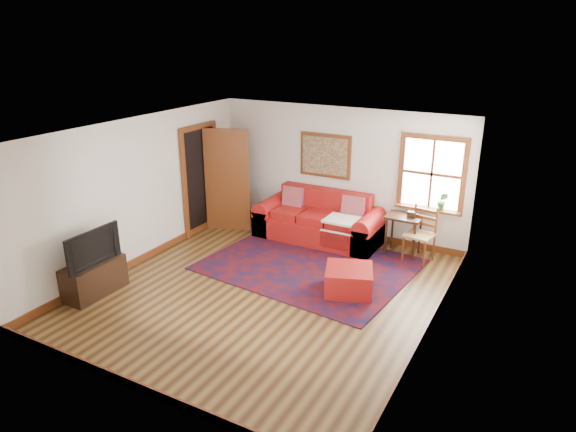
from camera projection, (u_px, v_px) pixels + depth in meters
The scene contains 13 objects.
ground at pixel (268, 290), 8.00m from camera, with size 5.50×5.50×0.00m, color #3B2410.
room_envelope at pixel (267, 189), 7.45m from camera, with size 5.04×5.54×2.52m.
window at pixel (433, 182), 8.99m from camera, with size 1.18×0.20×1.38m.
doorway at pixel (217, 178), 10.10m from camera, with size 0.89×1.08×2.14m.
framed_artwork at pixel (325, 156), 9.85m from camera, with size 1.05×0.07×0.85m.
persian_rug at pixel (310, 264), 8.86m from camera, with size 3.33×2.67×0.02m, color #510B0B.
red_leather_sofa at pixel (319, 224), 9.87m from camera, with size 2.38×0.98×0.93m.
red_ottoman at pixel (349, 280), 7.88m from camera, with size 0.71×0.71×0.40m, color #A01514.
side_table at pixel (404, 222), 9.08m from camera, with size 0.61×0.46×0.74m.
ladder_back_chair at pixel (421, 232), 8.88m from camera, with size 0.53×0.51×0.98m.
media_cabinet at pixel (94, 278), 7.82m from camera, with size 0.43×0.96×0.53m, color black.
television at pixel (89, 247), 7.60m from camera, with size 0.96×0.13×0.55m, color black.
candle_hurricane at pixel (115, 248), 8.03m from camera, with size 0.12×0.12×0.18m.
Camera 1 is at (3.68, -6.11, 3.83)m, focal length 32.00 mm.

